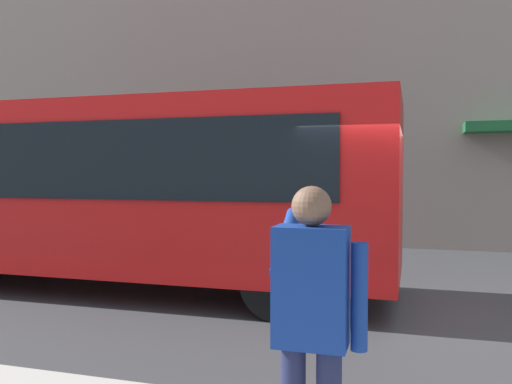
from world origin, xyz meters
TOP-DOWN VIEW (x-y plane):
  - ground_plane at (0.00, 0.00)m, footprint 60.00×60.00m
  - building_facade_far at (-0.02, -6.80)m, footprint 28.00×1.55m
  - red_bus at (4.54, -0.24)m, footprint 9.05×2.54m
  - pedestrian_photographer at (0.39, 4.58)m, footprint 0.53×0.52m

SIDE VIEW (x-z plane):
  - ground_plane at x=0.00m, z-range 0.00..0.00m
  - pedestrian_photographer at x=0.39m, z-range 0.29..1.99m
  - red_bus at x=4.54m, z-range 0.14..3.22m
  - building_facade_far at x=-0.02m, z-range -0.01..11.99m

